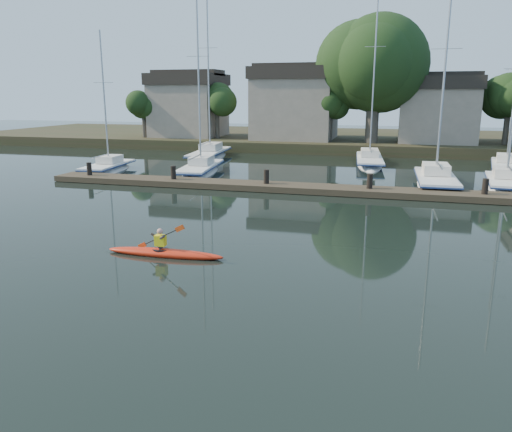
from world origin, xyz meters
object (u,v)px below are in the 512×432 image
(sailboat_7, at_px, (505,173))
(sailboat_3, at_px, (435,189))
(sailboat_5, at_px, (210,160))
(sailboat_0, at_px, (108,174))
(sailboat_1, at_px, (200,176))
(dock, at_px, (316,189))
(kayak, at_px, (164,251))
(sailboat_6, at_px, (369,167))
(sailboat_4, at_px, (505,192))

(sailboat_7, bearing_deg, sailboat_3, -114.89)
(sailboat_3, xyz_separation_m, sailboat_5, (-18.43, 9.25, 0.01))
(sailboat_0, relative_size, sailboat_5, 0.69)
(sailboat_1, relative_size, sailboat_3, 0.99)
(sailboat_3, bearing_deg, sailboat_1, 176.39)
(dock, relative_size, sailboat_7, 2.69)
(dock, xyz_separation_m, sailboat_7, (12.34, 12.32, -0.39))
(kayak, xyz_separation_m, sailboat_1, (-5.75, 17.86, -0.36))
(sailboat_6, bearing_deg, sailboat_5, 173.92)
(dock, bearing_deg, sailboat_6, 79.80)
(dock, distance_m, sailboat_7, 17.44)
(sailboat_7, bearing_deg, sailboat_1, -151.77)
(dock, bearing_deg, sailboat_0, 166.26)
(kayak, xyz_separation_m, sailboat_3, (10.17, 17.13, -0.38))
(kayak, height_order, sailboat_0, sailboat_0)
(sailboat_3, height_order, sailboat_6, sailboat_6)
(sailboat_4, bearing_deg, sailboat_1, -176.14)
(kayak, height_order, sailboat_4, sailboat_4)
(kayak, relative_size, sailboat_5, 0.27)
(sailboat_3, bearing_deg, sailboat_5, 152.36)
(kayak, distance_m, sailboat_7, 29.90)
(sailboat_6, bearing_deg, sailboat_4, -50.71)
(sailboat_5, relative_size, sailboat_7, 1.28)
(sailboat_6, relative_size, sailboat_7, 1.24)
(sailboat_0, height_order, sailboat_7, sailboat_7)
(sailboat_6, bearing_deg, sailboat_3, -68.05)
(dock, height_order, sailboat_1, sailboat_1)
(kayak, height_order, dock, kayak)
(sailboat_1, xyz_separation_m, sailboat_5, (-2.52, 8.52, -0.01))
(sailboat_1, bearing_deg, sailboat_6, 28.02)
(sailboat_1, distance_m, sailboat_3, 15.94)
(sailboat_1, height_order, sailboat_4, sailboat_1)
(sailboat_0, xyz_separation_m, sailboat_5, (4.45, 9.33, -0.02))
(sailboat_0, height_order, sailboat_5, sailboat_5)
(sailboat_7, bearing_deg, sailboat_4, -91.73)
(sailboat_0, xyz_separation_m, sailboat_3, (22.89, 0.07, -0.03))
(kayak, distance_m, sailboat_0, 21.27)
(sailboat_1, relative_size, sailboat_7, 1.10)
(sailboat_6, distance_m, sailboat_7, 10.04)
(dock, distance_m, sailboat_6, 13.14)
(sailboat_0, bearing_deg, kayak, -59.46)
(sailboat_1, bearing_deg, kayak, -79.77)
(sailboat_1, bearing_deg, sailboat_3, -10.24)
(dock, height_order, sailboat_7, sailboat_7)
(dock, relative_size, sailboat_4, 2.78)
(sailboat_5, bearing_deg, sailboat_6, -7.09)
(dock, relative_size, sailboat_5, 2.11)
(sailboat_3, bearing_deg, dock, -150.54)
(sailboat_5, bearing_deg, sailboat_3, -32.39)
(sailboat_5, bearing_deg, sailboat_0, -121.24)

